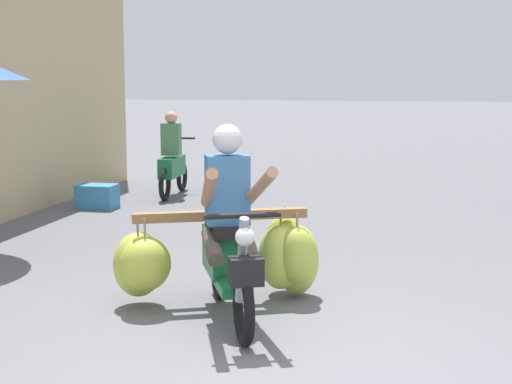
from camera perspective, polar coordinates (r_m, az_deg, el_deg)
name	(u,v)px	position (r m, az deg, el deg)	size (l,w,h in m)	color
ground_plane	(268,364)	(5.36, 0.91, -12.73)	(120.00, 120.00, 0.00)	slate
motorbike_main_loaded	(233,251)	(6.51, -1.71, -4.38)	(1.82, 1.98, 1.58)	black
motorbike_distant_ahead_left	(172,162)	(12.59, -6.26, 2.22)	(0.50, 1.62, 1.40)	black
produce_crate	(97,197)	(11.67, -11.74, -0.34)	(0.56, 0.40, 0.36)	teal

